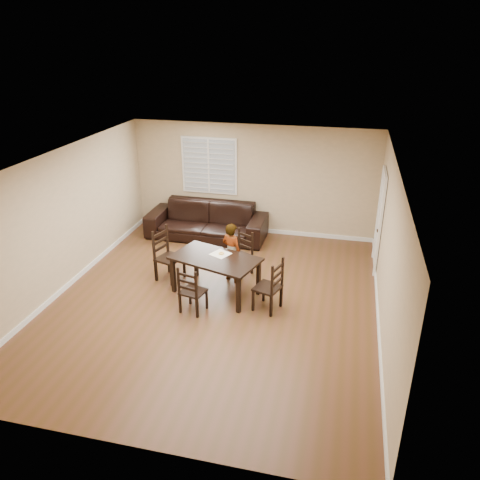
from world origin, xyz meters
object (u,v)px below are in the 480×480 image
(chair_right, at_px, (273,288))
(sofa, at_px, (207,221))
(chair_left, at_px, (164,256))
(donut, at_px, (221,253))
(dining_table, at_px, (215,262))
(chair_far, at_px, (190,293))
(chair_near, at_px, (244,254))
(child, at_px, (232,253))

(chair_right, xyz_separation_m, sofa, (-2.15, 2.95, -0.04))
(chair_left, xyz_separation_m, chair_right, (2.38, -0.74, -0.04))
(donut, bearing_deg, chair_left, 170.92)
(chair_left, height_order, chair_right, chair_left)
(chair_left, bearing_deg, dining_table, -90.00)
(chair_far, relative_size, chair_right, 0.91)
(chair_near, xyz_separation_m, chair_far, (-0.57, -1.79, -0.01))
(chair_near, distance_m, donut, 0.92)
(dining_table, distance_m, chair_far, 0.89)
(sofa, bearing_deg, chair_near, -50.73)
(donut, bearing_deg, sofa, 113.37)
(dining_table, height_order, chair_right, chair_right)
(dining_table, bearing_deg, chair_left, -180.00)
(child, bearing_deg, chair_right, 162.77)
(dining_table, xyz_separation_m, chair_far, (-0.25, -0.82, -0.26))
(donut, bearing_deg, dining_table, -113.61)
(chair_right, relative_size, child, 0.81)
(dining_table, height_order, donut, donut)
(dining_table, height_order, child, child)
(chair_right, distance_m, child, 1.38)
(chair_left, xyz_separation_m, sofa, (0.23, 2.20, -0.07))
(chair_near, height_order, chair_far, chair_near)
(donut, height_order, sofa, sofa)
(chair_near, relative_size, chair_left, 0.86)
(chair_left, bearing_deg, chair_right, -90.05)
(chair_far, bearing_deg, chair_right, -149.12)
(child, relative_size, sofa, 0.43)
(chair_near, xyz_separation_m, sofa, (-1.29, 1.60, -0.00))
(chair_near, bearing_deg, dining_table, -80.35)
(child, xyz_separation_m, sofa, (-1.14, 2.01, -0.20))
(donut, relative_size, sofa, 0.04)
(chair_right, bearing_deg, chair_left, -89.07)
(chair_far, distance_m, sofa, 3.47)
(dining_table, height_order, sofa, sofa)
(child, bearing_deg, chair_far, 98.54)
(chair_far, xyz_separation_m, child, (0.42, 1.38, 0.21))
(chair_right, distance_m, sofa, 3.65)
(chair_far, xyz_separation_m, chair_left, (-0.95, 1.19, 0.08))
(chair_left, bearing_deg, child, -64.76)
(chair_near, bearing_deg, chair_left, -130.24)
(donut, distance_m, sofa, 2.65)
(chair_near, relative_size, sofa, 0.32)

